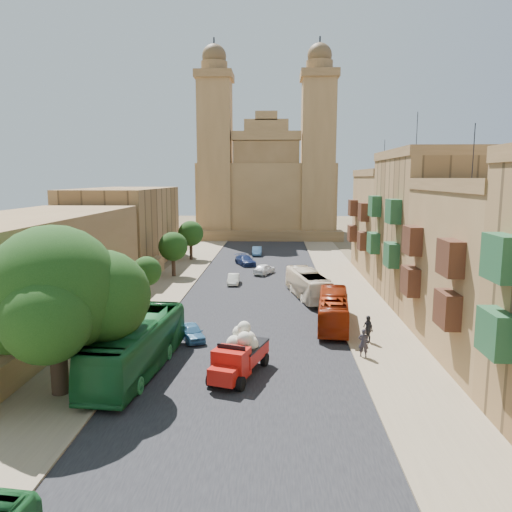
# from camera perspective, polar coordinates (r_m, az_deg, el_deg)

# --- Properties ---
(ground) EXTENTS (260.00, 260.00, 0.00)m
(ground) POSITION_cam_1_polar(r_m,az_deg,el_deg) (23.57, -2.72, -19.76)
(ground) COLOR brown
(road_surface) EXTENTS (14.00, 140.00, 0.01)m
(road_surface) POSITION_cam_1_polar(r_m,az_deg,el_deg) (51.88, 0.18, -3.68)
(road_surface) COLOR black
(road_surface) RESTS_ON ground
(sidewalk_east) EXTENTS (5.00, 140.00, 0.01)m
(sidewalk_east) POSITION_cam_1_polar(r_m,az_deg,el_deg) (52.40, 10.64, -3.71)
(sidewalk_east) COLOR #816E54
(sidewalk_east) RESTS_ON ground
(sidewalk_west) EXTENTS (5.00, 140.00, 0.01)m
(sidewalk_west) POSITION_cam_1_polar(r_m,az_deg,el_deg) (53.08, -10.14, -3.53)
(sidewalk_west) COLOR #816E54
(sidewalk_west) RESTS_ON ground
(kerb_east) EXTENTS (0.25, 140.00, 0.12)m
(kerb_east) POSITION_cam_1_polar(r_m,az_deg,el_deg) (52.09, 7.91, -3.65)
(kerb_east) COLOR #816E54
(kerb_east) RESTS_ON ground
(kerb_west) EXTENTS (0.25, 140.00, 0.12)m
(kerb_west) POSITION_cam_1_polar(r_m,az_deg,el_deg) (52.59, -7.48, -3.52)
(kerb_west) COLOR #816E54
(kerb_west) RESTS_ON ground
(townhouse_b) EXTENTS (9.00, 14.00, 14.90)m
(townhouse_b) POSITION_cam_1_polar(r_m,az_deg,el_deg) (35.04, 25.94, -1.28)
(townhouse_b) COLOR olive
(townhouse_b) RESTS_ON ground
(townhouse_c) EXTENTS (9.00, 14.00, 17.40)m
(townhouse_c) POSITION_cam_1_polar(r_m,az_deg,el_deg) (47.92, 19.41, 3.13)
(townhouse_c) COLOR olive
(townhouse_c) RESTS_ON ground
(townhouse_d) EXTENTS (9.00, 14.00, 15.90)m
(townhouse_d) POSITION_cam_1_polar(r_m,az_deg,el_deg) (61.45, 15.57, 3.77)
(townhouse_d) COLOR olive
(townhouse_d) RESTS_ON ground
(west_wall) EXTENTS (1.00, 40.00, 1.80)m
(west_wall) POSITION_cam_1_polar(r_m,az_deg,el_deg) (44.32, -16.77, -5.06)
(west_wall) COLOR olive
(west_wall) RESTS_ON ground
(west_building_low) EXTENTS (10.00, 28.00, 8.40)m
(west_building_low) POSITION_cam_1_polar(r_m,az_deg,el_deg) (44.00, -24.59, -1.21)
(west_building_low) COLOR brown
(west_building_low) RESTS_ON ground
(west_building_mid) EXTENTS (10.00, 22.00, 10.00)m
(west_building_mid) POSITION_cam_1_polar(r_m,az_deg,el_deg) (67.89, -14.75, 3.28)
(west_building_mid) COLOR olive
(west_building_mid) RESTS_ON ground
(church) EXTENTS (28.00, 22.50, 36.30)m
(church) POSITION_cam_1_polar(r_m,az_deg,el_deg) (99.25, 1.24, 7.86)
(church) COLOR olive
(church) RESTS_ON ground
(ficus_tree) EXTENTS (8.98, 8.27, 8.98)m
(ficus_tree) POSITION_cam_1_polar(r_m,az_deg,el_deg) (27.74, -21.87, -4.23)
(ficus_tree) COLOR #34241A
(ficus_tree) RESTS_ON ground
(street_tree_a) EXTENTS (3.03, 3.03, 4.67)m
(street_tree_a) POSITION_cam_1_polar(r_m,az_deg,el_deg) (35.65, -17.29, -4.78)
(street_tree_a) COLOR #34241A
(street_tree_a) RESTS_ON ground
(street_tree_b) EXTENTS (2.74, 2.74, 4.21)m
(street_tree_b) POSITION_cam_1_polar(r_m,az_deg,el_deg) (46.94, -12.40, -1.74)
(street_tree_b) COLOR #34241A
(street_tree_b) RESTS_ON ground
(street_tree_c) EXTENTS (3.37, 3.37, 5.18)m
(street_tree_c) POSITION_cam_1_polar(r_m,az_deg,el_deg) (58.37, -9.46, 1.06)
(street_tree_c) COLOR #34241A
(street_tree_c) RESTS_ON ground
(street_tree_d) EXTENTS (3.54, 3.54, 5.45)m
(street_tree_d) POSITION_cam_1_polar(r_m,az_deg,el_deg) (70.04, -7.47, 2.55)
(street_tree_d) COLOR #34241A
(street_tree_d) RESTS_ON ground
(red_truck) EXTENTS (3.42, 5.49, 3.03)m
(red_truck) POSITION_cam_1_polar(r_m,az_deg,el_deg) (29.21, -1.94, -11.06)
(red_truck) COLOR red
(red_truck) RESTS_ON ground
(olive_pickup) EXTENTS (2.90, 4.32, 1.64)m
(olive_pickup) POSITION_cam_1_polar(r_m,az_deg,el_deg) (44.36, 8.25, -4.89)
(olive_pickup) COLOR #33491B
(olive_pickup) RESTS_ON ground
(bus_green_north) EXTENTS (3.62, 11.50, 3.15)m
(bus_green_north) POSITION_cam_1_polar(r_m,az_deg,el_deg) (30.44, -13.44, -9.99)
(bus_green_north) COLOR #1A612C
(bus_green_north) RESTS_ON ground
(bus_red_east) EXTENTS (3.13, 9.30, 2.54)m
(bus_red_east) POSITION_cam_1_polar(r_m,az_deg,el_deg) (39.06, 8.83, -6.09)
(bus_red_east) COLOR maroon
(bus_red_east) RESTS_ON ground
(bus_cream_east) EXTENTS (4.06, 9.62, 2.61)m
(bus_cream_east) POSITION_cam_1_polar(r_m,az_deg,el_deg) (47.65, 5.95, -3.26)
(bus_cream_east) COLOR #FFE8C7
(bus_cream_east) RESTS_ON ground
(car_blue_a) EXTENTS (2.53, 3.63, 1.15)m
(car_blue_a) POSITION_cam_1_polar(r_m,az_deg,el_deg) (35.78, -7.31, -8.62)
(car_blue_a) COLOR teal
(car_blue_a) RESTS_ON ground
(car_white_a) EXTENTS (1.18, 3.32, 1.09)m
(car_white_a) POSITION_cam_1_polar(r_m,az_deg,el_deg) (53.72, -2.59, -2.66)
(car_white_a) COLOR white
(car_white_a) RESTS_ON ground
(car_cream) EXTENTS (3.15, 5.03, 1.30)m
(car_cream) POSITION_cam_1_polar(r_m,az_deg,el_deg) (50.24, 5.74, -3.39)
(car_cream) COLOR #FDFAAC
(car_cream) RESTS_ON ground
(car_dkblue) EXTENTS (3.38, 4.80, 1.29)m
(car_dkblue) POSITION_cam_1_polar(r_m,az_deg,el_deg) (65.31, -1.24, -0.50)
(car_dkblue) COLOR navy
(car_dkblue) RESTS_ON ground
(car_white_b) EXTENTS (2.87, 4.02, 1.27)m
(car_white_b) POSITION_cam_1_polar(r_m,az_deg,el_deg) (59.14, 0.94, -1.49)
(car_white_b) COLOR white
(car_white_b) RESTS_ON ground
(car_blue_b) EXTENTS (1.42, 3.91, 1.28)m
(car_blue_b) POSITION_cam_1_polar(r_m,az_deg,el_deg) (73.59, 0.12, 0.57)
(car_blue_b) COLOR #3E6794
(car_blue_b) RESTS_ON ground
(pedestrian_a) EXTENTS (0.79, 0.65, 1.85)m
(pedestrian_a) POSITION_cam_1_polar(r_m,az_deg,el_deg) (32.92, 12.19, -9.69)
(pedestrian_a) COLOR #2C282F
(pedestrian_a) RESTS_ON ground
(pedestrian_c) EXTENTS (0.84, 1.21, 1.91)m
(pedestrian_c) POSITION_cam_1_polar(r_m,az_deg,el_deg) (35.81, 12.67, -8.12)
(pedestrian_c) COLOR #303033
(pedestrian_c) RESTS_ON ground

